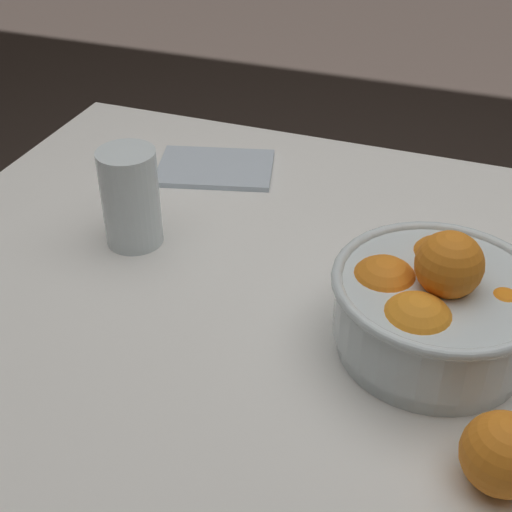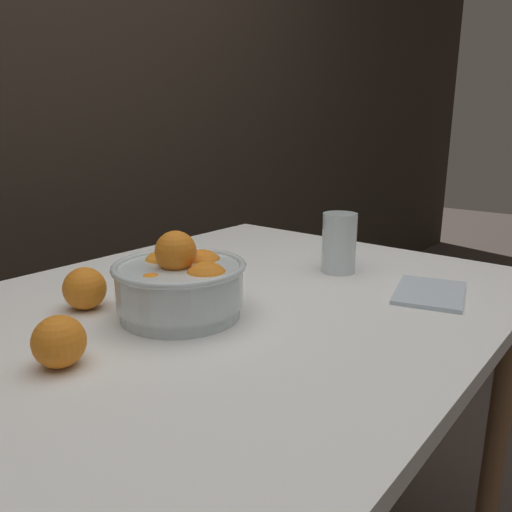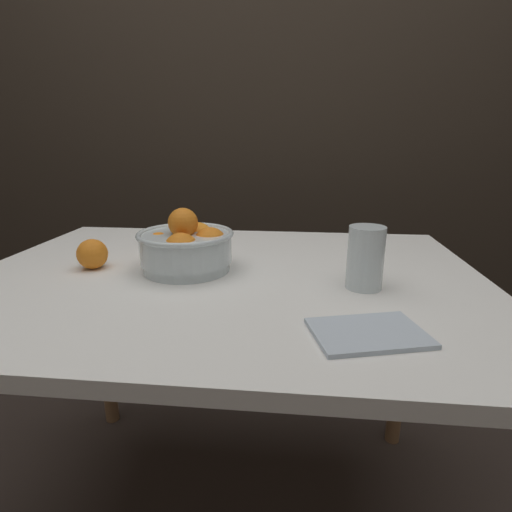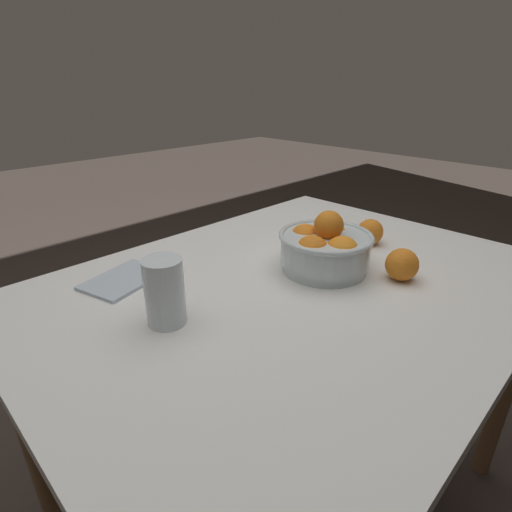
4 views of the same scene
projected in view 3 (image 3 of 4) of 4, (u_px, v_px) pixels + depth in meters
The scene contains 7 objects.
back_wall at pixel (262, 81), 1.70m from camera, with size 8.00×0.05×2.60m, color #2D261E.
dining_table at pixel (226, 306), 0.96m from camera, with size 1.19×0.90×0.76m.
fruit_bowl at pixel (187, 247), 0.94m from camera, with size 0.23×0.23×0.15m.
juice_glass at pixel (365, 262), 0.83m from camera, with size 0.08×0.08×0.13m.
orange_loose_near_bowl at pixel (172, 238), 1.10m from camera, with size 0.08×0.08×0.08m, color orange.
orange_loose_front at pixel (91, 254), 0.95m from camera, with size 0.07×0.07×0.07m, color orange.
napkin at pixel (368, 333), 0.64m from camera, with size 0.18×0.12×0.01m, color silver.
Camera 3 is at (0.17, -0.87, 1.06)m, focal length 28.00 mm.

